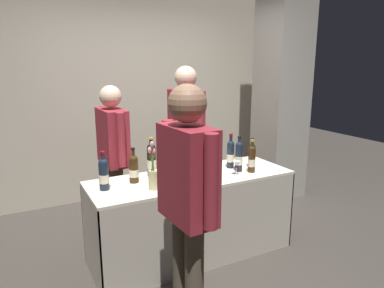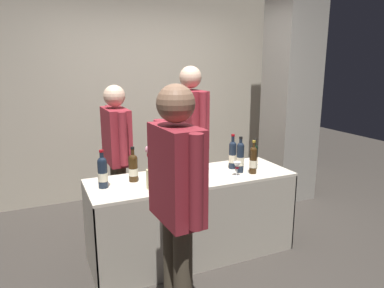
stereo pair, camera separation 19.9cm
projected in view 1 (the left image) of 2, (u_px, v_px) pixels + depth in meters
ground_plane at (192, 253)px, 3.39m from camera, size 12.00×12.00×0.00m
back_partition at (125, 78)px, 4.65m from camera, size 5.75×0.12×3.13m
concrete_pillar at (283, 68)px, 4.57m from camera, size 0.55×0.55×3.40m
tasting_table at (192, 201)px, 3.27m from camera, size 1.86×0.65×0.77m
featured_wine_bottle at (252, 155)px, 3.47m from camera, size 0.07×0.07×0.29m
display_bottle_0 at (252, 159)px, 3.31m from camera, size 0.07×0.07×0.31m
display_bottle_1 at (231, 154)px, 3.45m from camera, size 0.07×0.07×0.34m
display_bottle_2 at (104, 174)px, 2.85m from camera, size 0.08×0.08×0.32m
display_bottle_3 at (152, 159)px, 3.20m from camera, size 0.08×0.08×0.35m
display_bottle_4 at (134, 168)px, 3.03m from camera, size 0.08×0.08×0.31m
display_bottle_5 at (182, 164)px, 3.07m from camera, size 0.07×0.07×0.35m
display_bottle_6 at (239, 156)px, 3.33m from camera, size 0.07×0.07×0.34m
wine_glass_near_vendor at (185, 165)px, 3.21m from camera, size 0.06×0.06×0.14m
wine_glass_mid at (237, 165)px, 3.23m from camera, size 0.07×0.07×0.13m
wine_glass_near_taster at (166, 164)px, 3.20m from camera, size 0.08×0.08×0.15m
flower_vase at (154, 174)px, 2.87m from camera, size 0.10×0.09×0.40m
vendor_presenter at (186, 129)px, 3.91m from camera, size 0.24×0.63×1.74m
vendor_assistant at (113, 148)px, 3.55m from camera, size 0.22×0.64×1.56m
taster_foreground_right at (188, 194)px, 2.17m from camera, size 0.23×0.58×1.67m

